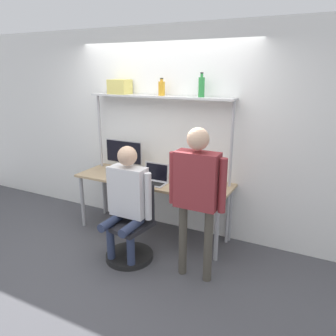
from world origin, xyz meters
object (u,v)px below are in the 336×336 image
Objects in this scene: laptop at (155,177)px; person_seated at (127,195)px; bottle_green at (202,87)px; storage_box at (120,87)px; office_chair at (131,236)px; bottle_amber at (162,88)px; monitor at (124,154)px; cell_phone at (176,186)px; person_standing at (197,186)px.

person_seated reaches higher than laptop.
bottle_green is 1.05× the size of storage_box.
office_chair is (-0.02, -0.55, -0.56)m from laptop.
person_seated is 1.44m from bottle_amber.
monitor is 0.92m from storage_box.
cell_phone is at bearing -17.02° from storage_box.
person_seated is 1.55m from bottle_green.
cell_phone is 1.23m from bottle_green.
laptop is 2.29× the size of cell_phone.
bottle_amber is at bearing 92.20° from office_chair.
person_standing is 1.94m from storage_box.
bottle_amber is (-0.35, 0.30, 1.15)m from cell_phone.
monitor reaches higher than laptop.
bottle_amber is at bearing 91.68° from person_seated.
bottle_green is at bearing 60.22° from person_seated.
bottle_green is at bearing 2.34° from monitor.
storage_box is at bearing 126.67° from person_seated.
storage_box reaches higher than laptop.
cell_phone is at bearing 59.64° from office_chair.
bottle_amber reaches higher than person_standing.
storage_box is (-0.64, 0.00, 0.00)m from bottle_amber.
cell_phone is (0.93, -0.26, -0.24)m from monitor.
bottle_green is (-0.32, 0.86, 0.92)m from person_standing.
cell_phone is 1.55m from storage_box.
storage_box is (-1.17, 0.00, -0.03)m from bottle_green.
bottle_green is 0.54m from bottle_amber.
office_chair is 1.86m from bottle_amber.
storage_box is (-1.49, 0.86, 0.89)m from person_standing.
monitor is at bearing 150.34° from person_standing.
office_chair is 1.98m from storage_box.
office_chair is at bearing -120.77° from bottle_green.
storage_box is (-0.69, 0.29, 1.09)m from laptop.
storage_box is (-0.99, 0.30, 1.15)m from cell_phone.
bottle_green is at bearing 59.23° from office_chair.
person_standing is 7.54× the size of bottle_amber.
person_standing is (0.82, 0.03, 0.24)m from person_seated.
office_chair is 1.12m from person_standing.
person_seated is at bearing -54.20° from monitor.
cell_phone is 0.09× the size of person_standing.
cell_phone is (0.30, -0.01, -0.06)m from laptop.
person_standing reaches higher than monitor.
laptop is at bearing -80.37° from bottle_amber.
office_chair is 3.18× the size of bottle_green.
office_chair is at bearing -52.40° from monitor.
person_standing is at bearing -30.10° from storage_box.
monitor reaches higher than office_chair.
person_seated is 6.30× the size of bottle_amber.
monitor is at bearing -175.52° from bottle_amber.
monitor is 2.68× the size of bottle_amber.
cell_phone is 0.11× the size of person_seated.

